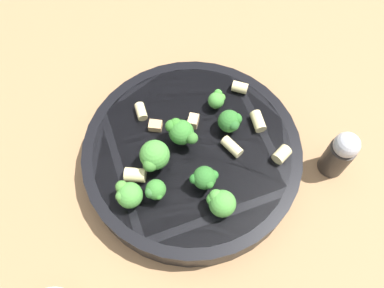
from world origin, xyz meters
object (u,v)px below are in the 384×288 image
broccoli_floret_0 (217,100)px  pasta_bowl (192,154)px  rigatoni_2 (258,121)px  rigatoni_4 (141,111)px  chicken_chunk_1 (155,126)px  rigatoni_5 (240,87)px  broccoli_floret_3 (155,156)px  rigatoni_3 (282,154)px  broccoli_floret_1 (205,178)px  broccoli_floret_6 (221,202)px  rigatoni_0 (135,175)px  pepper_shaker (340,154)px  broccoli_floret_2 (230,121)px  rigatoni_1 (232,150)px  chicken_chunk_0 (191,121)px  broccoli_floret_7 (180,131)px  broccoli_floret_4 (155,190)px  broccoli_floret_5 (129,195)px

broccoli_floret_0 → pasta_bowl: bearing=155.2°
broccoli_floret_0 → rigatoni_2: bearing=-115.5°
rigatoni_4 → chicken_chunk_1: size_ratio=1.35×
rigatoni_5 → rigatoni_2: bearing=-156.8°
broccoli_floret_0 → broccoli_floret_3: size_ratio=0.59×
rigatoni_3 → rigatoni_4: bearing=72.8°
rigatoni_3 → rigatoni_5: (0.10, 0.05, -0.00)m
broccoli_floret_1 → broccoli_floret_6: size_ratio=1.03×
rigatoni_0 → rigatoni_4: bearing=1.9°
rigatoni_4 → pepper_shaker: size_ratio=0.28×
broccoli_floret_0 → broccoli_floret_2: broccoli_floret_2 is taller
broccoli_floret_3 → chicken_chunk_1: size_ratio=2.65×
broccoli_floret_3 → rigatoni_1: (0.02, -0.10, -0.02)m
pasta_bowl → pepper_shaker: bearing=-90.1°
broccoli_floret_0 → chicken_chunk_0: broccoli_floret_0 is taller
broccoli_floret_1 → broccoli_floret_7: broccoli_floret_7 is taller
rigatoni_4 → pasta_bowl: bearing=-124.2°
rigatoni_5 → broccoli_floret_4: bearing=147.6°
broccoli_floret_0 → broccoli_floret_6: broccoli_floret_6 is taller
broccoli_floret_0 → broccoli_floret_3: broccoli_floret_3 is taller
pasta_bowl → rigatoni_2: size_ratio=10.59×
rigatoni_0 → broccoli_floret_7: bearing=-43.7°
broccoli_floret_1 → rigatoni_3: broccoli_floret_1 is taller
broccoli_floret_6 → pepper_shaker: bearing=-62.9°
broccoli_floret_5 → rigatoni_4: broccoli_floret_5 is taller
broccoli_floret_5 → broccoli_floret_7: broccoli_floret_7 is taller
broccoli_floret_0 → broccoli_floret_4: size_ratio=0.81×
broccoli_floret_2 → rigatoni_0: size_ratio=1.32×
broccoli_floret_0 → broccoli_floret_1: size_ratio=0.74×
broccoli_floret_1 → rigatoni_4: broccoli_floret_1 is taller
broccoli_floret_0 → broccoli_floret_2: size_ratio=0.80×
broccoli_floret_1 → broccoli_floret_2: broccoli_floret_1 is taller
broccoli_floret_1 → chicken_chunk_1: size_ratio=2.10×
broccoli_floret_6 → broccoli_floret_7: 0.10m
pasta_bowl → broccoli_floret_5: (-0.08, 0.07, 0.04)m
broccoli_floret_1 → pepper_shaker: (0.05, -0.18, -0.02)m
rigatoni_0 → rigatoni_1: (0.04, -0.12, -0.00)m
rigatoni_2 → pasta_bowl: bearing=114.4°
broccoli_floret_0 → broccoli_floret_3: 0.12m
broccoli_floret_1 → chicken_chunk_0: bearing=12.6°
rigatoni_0 → rigatoni_3: 0.19m
broccoli_floret_7 → broccoli_floret_4: bearing=162.3°
broccoli_floret_1 → rigatoni_4: (0.10, 0.09, -0.01)m
broccoli_floret_1 → chicken_chunk_1: (0.08, 0.07, -0.02)m
rigatoni_5 → rigatoni_4: bearing=108.7°
rigatoni_3 → rigatoni_5: 0.12m
broccoli_floret_6 → rigatoni_2: broccoli_floret_6 is taller
broccoli_floret_3 → rigatoni_4: (0.08, 0.03, -0.02)m
pasta_bowl → rigatoni_3: 0.12m
rigatoni_0 → rigatoni_5: rigatoni_0 is taller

